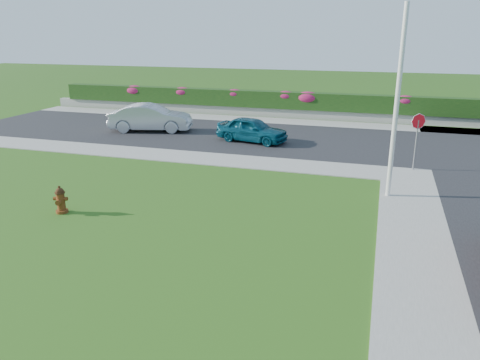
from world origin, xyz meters
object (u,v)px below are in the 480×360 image
(sedan_silver, at_px, (151,118))
(stop_sign, at_px, (418,129))
(utility_pole, at_px, (397,105))
(fire_hydrant, at_px, (61,200))
(sedan_teal, at_px, (252,130))

(sedan_silver, bearing_deg, stop_sign, -120.05)
(sedan_silver, distance_m, utility_pole, 15.32)
(sedan_silver, distance_m, stop_sign, 14.65)
(stop_sign, bearing_deg, fire_hydrant, -150.23)
(sedan_silver, xyz_separation_m, stop_sign, (14.10, -3.87, 0.95))
(fire_hydrant, height_order, sedan_teal, sedan_teal)
(fire_hydrant, height_order, utility_pole, utility_pole)
(fire_hydrant, distance_m, sedan_teal, 11.75)
(utility_pole, height_order, stop_sign, utility_pole)
(fire_hydrant, xyz_separation_m, stop_sign, (10.95, 8.35, 1.33))
(sedan_teal, distance_m, sedan_silver, 6.35)
(sedan_silver, relative_size, utility_pole, 0.72)
(stop_sign, bearing_deg, utility_pole, -112.66)
(sedan_silver, height_order, utility_pole, utility_pole)
(fire_hydrant, height_order, sedan_silver, sedan_silver)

